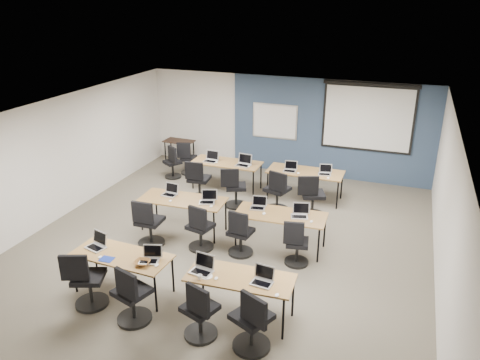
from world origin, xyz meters
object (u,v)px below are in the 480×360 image
at_px(task_chair_9, 234,191).
at_px(laptop_11, 325,172).
at_px(task_chair_0, 86,284).
at_px(utility_table, 179,144).
at_px(training_table_back_right, 305,173).
at_px(training_table_mid_left, 183,201).
at_px(task_chair_6, 240,236).
at_px(training_table_front_left, 122,257).
at_px(spare_chair_b, 173,165).
at_px(task_chair_4, 149,226).
at_px(training_table_mid_right, 281,216).
at_px(laptop_9, 244,163).
at_px(training_table_back_left, 227,164).
at_px(laptop_0, 97,244).
at_px(task_chair_7, 296,246).
at_px(laptop_8, 211,159).
at_px(task_chair_8, 198,183).
at_px(task_chair_3, 252,325).
at_px(task_chair_2, 200,315).
at_px(laptop_1, 150,257).
at_px(laptop_4, 170,192).
at_px(laptop_3, 263,279).
at_px(laptop_10, 290,169).
at_px(task_chair_11, 312,199).
at_px(laptop_7, 300,213).
at_px(spare_chair_a, 188,161).
at_px(projector_screen, 368,114).
at_px(whiteboard, 275,121).
at_px(laptop_5, 208,199).
at_px(task_chair_1, 132,299).
at_px(task_chair_10, 277,194).
at_px(laptop_2, 203,268).
at_px(training_table_front_right, 240,279).
at_px(laptop_6, 258,205).
at_px(task_chair_5, 200,231).

height_order(task_chair_9, laptop_11, task_chair_9).
bearing_deg(task_chair_0, utility_table, 83.63).
bearing_deg(training_table_back_right, laptop_11, -3.68).
bearing_deg(training_table_mid_left, task_chair_6, -23.61).
bearing_deg(training_table_back_right, training_table_front_left, -112.50).
bearing_deg(spare_chair_b, task_chair_4, -37.13).
relative_size(training_table_mid_right, laptop_9, 4.94).
relative_size(training_table_back_left, task_chair_4, 1.75).
bearing_deg(laptop_0, task_chair_9, 89.72).
distance_m(task_chair_7, laptop_11, 3.05).
relative_size(training_table_back_left, laptop_8, 5.13).
bearing_deg(task_chair_8, utility_table, 121.34).
xyz_separation_m(laptop_0, task_chair_3, (3.03, -0.65, -0.36)).
bearing_deg(task_chair_2, laptop_1, 171.15).
relative_size(laptop_4, laptop_11, 1.05).
distance_m(training_table_back_right, laptop_0, 5.46).
xyz_separation_m(laptop_3, laptop_9, (-2.02, 4.75, 0.01)).
bearing_deg(laptop_4, laptop_10, 53.11).
relative_size(training_table_mid_right, task_chair_9, 1.78).
distance_m(laptop_11, task_chair_11, 0.98).
relative_size(task_chair_0, laptop_7, 3.10).
height_order(training_table_mid_right, task_chair_8, task_chair_8).
relative_size(task_chair_0, laptop_10, 3.31).
distance_m(task_chair_6, utility_table, 5.49).
bearing_deg(task_chair_0, spare_chair_a, 79.97).
height_order(projector_screen, laptop_3, projector_screen).
relative_size(whiteboard, task_chair_3, 1.24).
distance_m(training_table_front_left, laptop_5, 2.48).
distance_m(laptop_5, spare_chair_a, 3.65).
bearing_deg(laptop_1, laptop_0, 159.18).
bearing_deg(task_chair_7, training_table_back_right, 89.22).
bearing_deg(spare_chair_a, task_chair_1, -86.24).
relative_size(task_chair_7, spare_chair_a, 0.99).
bearing_deg(training_table_back_left, task_chair_8, -114.00).
height_order(task_chair_3, task_chair_10, task_chair_10).
distance_m(training_table_back_left, task_chair_7, 3.98).
relative_size(laptop_0, laptop_2, 0.97).
xyz_separation_m(task_chair_0, task_chair_6, (1.77, 2.37, -0.02)).
bearing_deg(training_table_front_right, task_chair_3, -60.36).
distance_m(laptop_6, spare_chair_b, 4.17).
bearing_deg(laptop_4, task_chair_5, -30.91).
xyz_separation_m(task_chair_1, laptop_8, (-1.04, 5.43, 0.37)).
xyz_separation_m(task_chair_4, laptop_5, (0.92, 0.88, 0.37)).
xyz_separation_m(laptop_7, task_chair_9, (-1.91, 1.43, -0.38)).
distance_m(task_chair_4, task_chair_11, 3.70).
distance_m(projector_screen, task_chair_8, 4.73).
bearing_deg(training_table_front_right, laptop_8, 115.28).
bearing_deg(spare_chair_b, spare_chair_a, 92.86).
height_order(laptop_4, task_chair_9, task_chair_9).
bearing_deg(task_chair_3, task_chair_0, -155.98).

